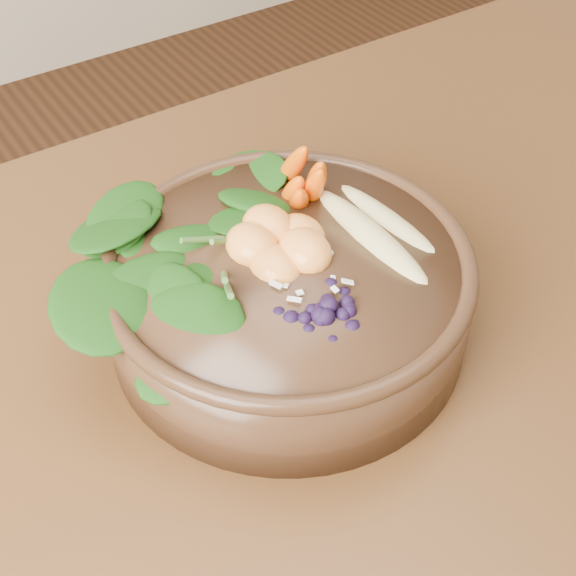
# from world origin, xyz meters

# --- Properties ---
(dining_table) EXTENTS (1.60, 0.90, 0.75)m
(dining_table) POSITION_xyz_m (0.00, 0.00, 0.66)
(dining_table) COLOR #331C0C
(dining_table) RESTS_ON ground
(stoneware_bowl) EXTENTS (0.35, 0.35, 0.09)m
(stoneware_bowl) POSITION_xyz_m (-0.17, 0.05, 0.79)
(stoneware_bowl) COLOR #422919
(stoneware_bowl) RESTS_ON dining_table
(kale_heap) EXTENTS (0.23, 0.21, 0.05)m
(kale_heap) POSITION_xyz_m (-0.21, 0.12, 0.86)
(kale_heap) COLOR #16420E
(kale_heap) RESTS_ON stoneware_bowl
(carrot_cluster) EXTENTS (0.07, 0.07, 0.09)m
(carrot_cluster) POSITION_xyz_m (-0.10, 0.13, 0.88)
(carrot_cluster) COLOR #E25802
(carrot_cluster) RESTS_ON stoneware_bowl
(banana_halves) EXTENTS (0.06, 0.18, 0.03)m
(banana_halves) POSITION_xyz_m (-0.07, 0.04, 0.85)
(banana_halves) COLOR #E0CC84
(banana_halves) RESTS_ON stoneware_bowl
(mandarin_cluster) EXTENTS (0.10, 0.11, 0.04)m
(mandarin_cluster) POSITION_xyz_m (-0.16, 0.07, 0.85)
(mandarin_cluster) COLOR #FF933A
(mandarin_cluster) RESTS_ON stoneware_bowl
(blueberry_pile) EXTENTS (0.16, 0.13, 0.04)m
(blueberry_pile) POSITION_xyz_m (-0.17, -0.02, 0.86)
(blueberry_pile) COLOR black
(blueberry_pile) RESTS_ON stoneware_bowl
(coconut_flakes) EXTENTS (0.11, 0.09, 0.01)m
(coconut_flakes) POSITION_xyz_m (-0.17, 0.03, 0.84)
(coconut_flakes) COLOR white
(coconut_flakes) RESTS_ON stoneware_bowl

